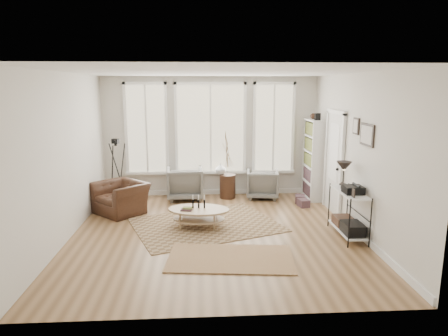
{
  "coord_description": "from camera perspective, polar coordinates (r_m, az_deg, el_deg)",
  "views": [
    {
      "loc": [
        -0.26,
        -6.99,
        2.65
      ],
      "look_at": [
        0.2,
        0.6,
        1.1
      ],
      "focal_mm": 32.0,
      "sensor_mm": 36.0,
      "label": 1
    }
  ],
  "objects": [
    {
      "name": "rug_runner",
      "position": [
        6.42,
        0.92,
        -12.73
      ],
      "size": [
        2.06,
        1.28,
        0.01
      ],
      "primitive_type": "cube",
      "rotation": [
        0.0,
        0.0,
        -0.1
      ],
      "color": "brown",
      "rests_on": "ground"
    },
    {
      "name": "side_table",
      "position": [
        9.57,
        0.52,
        0.22
      ],
      "size": [
        0.38,
        0.38,
        1.61
      ],
      "color": "#3C2216",
      "rests_on": "ground"
    },
    {
      "name": "wall_art",
      "position": [
        7.34,
        19.37,
        4.82
      ],
      "size": [
        0.04,
        0.88,
        0.44
      ],
      "color": "black",
      "rests_on": "ground"
    },
    {
      "name": "armchair_right",
      "position": [
        9.71,
        5.51,
        -2.26
      ],
      "size": [
        0.84,
        0.86,
        0.69
      ],
      "primitive_type": "imported",
      "rotation": [
        0.0,
        0.0,
        3.0
      ],
      "color": "slate",
      "rests_on": "ground"
    },
    {
      "name": "bay_window",
      "position": [
        9.77,
        -1.93,
        5.39
      ],
      "size": [
        4.14,
        0.12,
        2.24
      ],
      "color": "tan",
      "rests_on": "ground"
    },
    {
      "name": "accent_chair",
      "position": [
        8.81,
        -14.54,
        -4.13
      ],
      "size": [
        1.35,
        1.35,
        0.66
      ],
      "primitive_type": "imported",
      "rotation": [
        0.0,
        0.0,
        -0.76
      ],
      "color": "#3C2216",
      "rests_on": "ground"
    },
    {
      "name": "low_shelf",
      "position": [
        7.51,
        17.36,
        -5.57
      ],
      "size": [
        0.38,
        1.08,
        1.3
      ],
      "color": "white",
      "rests_on": "ground"
    },
    {
      "name": "room",
      "position": [
        7.13,
        -1.17,
        1.63
      ],
      "size": [
        5.5,
        5.54,
        2.9
      ],
      "color": "olive",
      "rests_on": "ground"
    },
    {
      "name": "coffee_table",
      "position": [
        7.69,
        -3.68,
        -6.41
      ],
      "size": [
        1.26,
        0.91,
        0.54
      ],
      "color": "tan",
      "rests_on": "ground"
    },
    {
      "name": "tripod_camera",
      "position": [
        9.43,
        -15.01,
        -0.85
      ],
      "size": [
        0.53,
        0.53,
        1.51
      ],
      "color": "black",
      "rests_on": "ground"
    },
    {
      "name": "armchair_left",
      "position": [
        9.61,
        -5.62,
        -2.16
      ],
      "size": [
        0.87,
        0.89,
        0.78
      ],
      "primitive_type": "imported",
      "rotation": [
        0.0,
        0.0,
        3.19
      ],
      "color": "slate",
      "rests_on": "ground"
    },
    {
      "name": "door",
      "position": [
        8.75,
        15.46,
        1.05
      ],
      "size": [
        0.09,
        1.06,
        2.22
      ],
      "color": "silver",
      "rests_on": "ground"
    },
    {
      "name": "book_stack_far",
      "position": [
        9.18,
        11.29,
        -4.93
      ],
      "size": [
        0.26,
        0.3,
        0.17
      ],
      "primitive_type": "cube",
      "rotation": [
        0.0,
        0.0,
        0.2
      ],
      "color": "brown",
      "rests_on": "ground"
    },
    {
      "name": "vase",
      "position": [
        9.65,
        -0.5,
        -0.09
      ],
      "size": [
        0.27,
        0.27,
        0.27
      ],
      "primitive_type": "imported",
      "rotation": [
        0.0,
        0.0,
        -0.06
      ],
      "color": "silver",
      "rests_on": "side_table"
    },
    {
      "name": "book_stack_near",
      "position": [
        9.49,
        10.79,
        -4.35
      ],
      "size": [
        0.28,
        0.32,
        0.18
      ],
      "primitive_type": "cube",
      "rotation": [
        0.0,
        0.0,
        -0.24
      ],
      "color": "brown",
      "rests_on": "ground"
    },
    {
      "name": "bookcase",
      "position": [
        9.75,
        12.64,
        1.23
      ],
      "size": [
        0.31,
        0.85,
        2.06
      ],
      "color": "white",
      "rests_on": "ground"
    },
    {
      "name": "rug_main",
      "position": [
        7.89,
        -2.6,
        -8.07
      ],
      "size": [
        3.21,
        2.82,
        0.01
      ],
      "primitive_type": "cube",
      "rotation": [
        0.0,
        0.0,
        0.36
      ],
      "color": "brown",
      "rests_on": "ground"
    }
  ]
}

